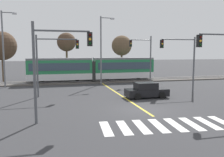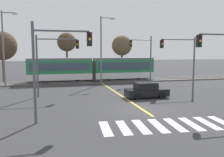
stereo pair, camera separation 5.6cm
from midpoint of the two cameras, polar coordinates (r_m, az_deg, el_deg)
ground_plane at (r=19.11m, az=7.41°, el=-7.39°), size 200.00×200.00×0.00m
track_bed at (r=35.73m, az=-2.90°, el=-0.65°), size 120.00×4.00×0.18m
rail_near at (r=35.02m, az=-2.67°, el=-0.57°), size 120.00×0.08×0.10m
rail_far at (r=36.42m, az=-3.12°, el=-0.29°), size 120.00×0.08×0.10m
light_rail_tram at (r=35.34m, az=-4.64°, el=2.45°), size 18.50×2.64×3.43m
crosswalk_stripe_0 at (r=14.50m, az=-1.42°, el=-11.90°), size 0.79×2.84×0.01m
crosswalk_stripe_1 at (r=14.68m, az=2.92°, el=-11.67°), size 0.79×2.84×0.01m
crosswalk_stripe_2 at (r=14.95m, az=7.13°, el=-11.38°), size 0.79×2.84×0.01m
crosswalk_stripe_3 at (r=15.28m, az=11.16°, el=-11.05°), size 0.79×2.84×0.01m
crosswalk_stripe_4 at (r=15.69m, az=14.99°, el=-10.68°), size 0.79×2.84×0.01m
crosswalk_stripe_5 at (r=16.16m, az=18.61°, el=-10.29°), size 0.79×2.84×0.01m
crosswalk_stripe_6 at (r=16.69m, az=22.00°, el=-9.89°), size 0.79×2.84×0.01m
crosswalk_stripe_7 at (r=17.28m, az=25.16°, el=-9.48°), size 0.79×2.84×0.01m
lane_centre_line at (r=25.32m, az=1.86°, el=-3.86°), size 0.20×17.68×0.01m
sedan_crossing at (r=23.81m, az=8.35°, el=-2.90°), size 4.21×1.93×1.52m
traffic_light_mid_right at (r=27.51m, az=16.74°, el=5.43°), size 4.25×0.38×6.18m
traffic_light_mid_left at (r=24.59m, az=-14.26°, el=5.32°), size 4.25×0.38×6.20m
traffic_light_far_right at (r=33.72m, az=7.80°, el=6.07°), size 3.25×0.38×6.70m
traffic_light_near_left at (r=15.45m, az=-13.76°, el=4.84°), size 3.75×0.38×6.41m
street_lamp_west at (r=32.69m, az=-24.41°, el=7.28°), size 1.88×0.28×9.54m
street_lamp_centre at (r=32.83m, az=-2.33°, el=7.67°), size 1.98×0.28×9.30m
bare_tree_far_west at (r=39.26m, az=-24.89°, el=7.10°), size 4.31×4.31×7.53m
bare_tree_west at (r=39.76m, az=-10.82°, el=8.52°), size 3.06×3.06×7.60m
bare_tree_east at (r=40.84m, az=2.43°, el=7.87°), size 3.43×3.43×7.26m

